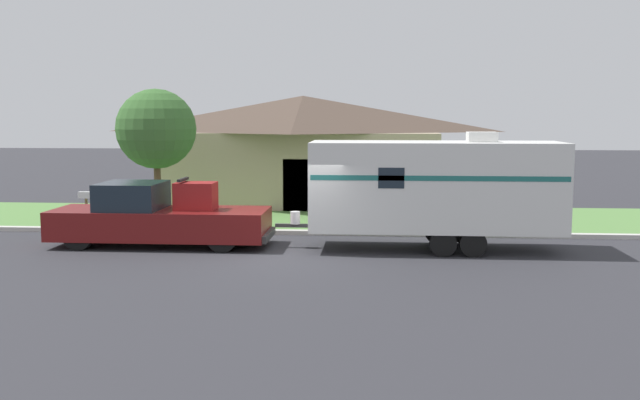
% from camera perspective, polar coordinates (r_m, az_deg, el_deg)
% --- Properties ---
extents(ground_plane, '(120.00, 120.00, 0.00)m').
position_cam_1_polar(ground_plane, '(19.30, -1.92, -4.65)').
color(ground_plane, '#2D2D33').
extents(curb_strip, '(80.00, 0.30, 0.14)m').
position_cam_1_polar(curb_strip, '(22.95, -0.88, -2.61)').
color(curb_strip, beige).
rests_on(curb_strip, ground_plane).
extents(lawn_strip, '(80.00, 7.00, 0.03)m').
position_cam_1_polar(lawn_strip, '(26.55, -0.15, -1.43)').
color(lawn_strip, '#568442').
rests_on(lawn_strip, ground_plane).
extents(house_across_street, '(12.27, 6.63, 4.65)m').
position_cam_1_polar(house_across_street, '(31.09, -1.36, 4.21)').
color(house_across_street, tan).
rests_on(house_across_street, ground_plane).
extents(pickup_truck, '(6.43, 2.09, 2.00)m').
position_cam_1_polar(pickup_truck, '(21.48, -12.85, -1.39)').
color(pickup_truck, black).
rests_on(pickup_truck, ground_plane).
extents(travel_trailer, '(8.11, 2.29, 3.36)m').
position_cam_1_polar(travel_trailer, '(20.46, 9.22, 1.10)').
color(travel_trailer, black).
rests_on(travel_trailer, ground_plane).
extents(mailbox, '(0.48, 0.20, 1.25)m').
position_cam_1_polar(mailbox, '(25.40, -18.20, -0.01)').
color(mailbox, brown).
rests_on(mailbox, ground_plane).
extents(tree_in_yard, '(2.81, 2.81, 4.75)m').
position_cam_1_polar(tree_in_yard, '(25.83, -12.98, 5.54)').
color(tree_in_yard, brown).
rests_on(tree_in_yard, ground_plane).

